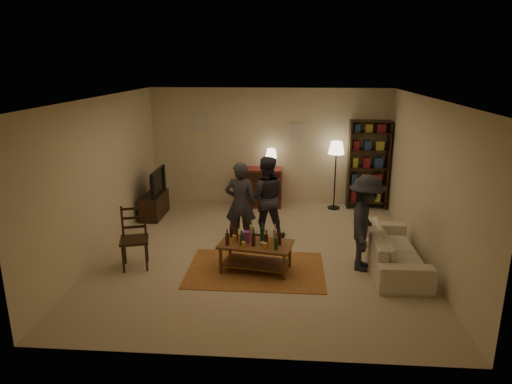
# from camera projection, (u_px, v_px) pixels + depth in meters

# --- Properties ---
(floor) EXTENTS (6.00, 6.00, 0.00)m
(floor) POSITION_uv_depth(u_px,v_px,m) (261.00, 252.00, 8.09)
(floor) COLOR #C6B793
(floor) RESTS_ON ground
(room_shell) EXTENTS (6.00, 6.00, 6.00)m
(room_shell) POSITION_uv_depth(u_px,v_px,m) (242.00, 127.00, 10.50)
(room_shell) COLOR beige
(room_shell) RESTS_ON ground
(rug) EXTENTS (2.20, 1.50, 0.01)m
(rug) POSITION_uv_depth(u_px,v_px,m) (256.00, 270.00, 7.41)
(rug) COLOR brown
(rug) RESTS_ON ground
(coffee_table) EXTENTS (1.24, 0.81, 0.81)m
(coffee_table) POSITION_uv_depth(u_px,v_px,m) (255.00, 246.00, 7.30)
(coffee_table) COLOR brown
(coffee_table) RESTS_ON ground
(dining_chair) EXTENTS (0.55, 0.55, 1.03)m
(dining_chair) POSITION_uv_depth(u_px,v_px,m) (134.00, 235.00, 7.43)
(dining_chair) COLOR black
(dining_chair) RESTS_ON ground
(tv_stand) EXTENTS (0.40, 1.00, 1.06)m
(tv_stand) POSITION_uv_depth(u_px,v_px,m) (154.00, 199.00, 9.89)
(tv_stand) COLOR black
(tv_stand) RESTS_ON ground
(dresser) EXTENTS (1.00, 0.50, 1.36)m
(dresser) POSITION_uv_depth(u_px,v_px,m) (260.00, 186.00, 10.58)
(dresser) COLOR maroon
(dresser) RESTS_ON ground
(bookshelf) EXTENTS (0.90, 0.34, 2.02)m
(bookshelf) POSITION_uv_depth(u_px,v_px,m) (368.00, 164.00, 10.31)
(bookshelf) COLOR black
(bookshelf) RESTS_ON ground
(floor_lamp) EXTENTS (0.36, 0.36, 1.56)m
(floor_lamp) POSITION_uv_depth(u_px,v_px,m) (336.00, 152.00, 10.16)
(floor_lamp) COLOR black
(floor_lamp) RESTS_ON ground
(sofa) EXTENTS (0.81, 2.08, 0.61)m
(sofa) POSITION_uv_depth(u_px,v_px,m) (393.00, 249.00, 7.47)
(sofa) COLOR beige
(sofa) RESTS_ON ground
(person_left) EXTENTS (0.57, 0.38, 1.55)m
(person_left) POSITION_uv_depth(u_px,v_px,m) (240.00, 204.00, 8.29)
(person_left) COLOR #2A2B33
(person_left) RESTS_ON ground
(person_right) EXTENTS (0.81, 0.65, 1.58)m
(person_right) POSITION_uv_depth(u_px,v_px,m) (266.00, 198.00, 8.60)
(person_right) COLOR #292931
(person_right) RESTS_ON ground
(person_by_sofa) EXTENTS (0.81, 1.12, 1.56)m
(person_by_sofa) POSITION_uv_depth(u_px,v_px,m) (365.00, 223.00, 7.26)
(person_by_sofa) COLOR #25252D
(person_by_sofa) RESTS_ON ground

